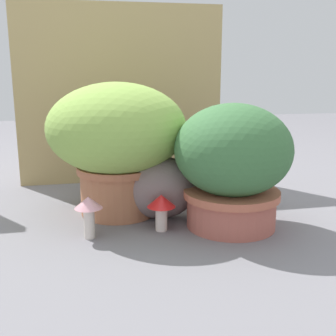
{
  "coord_description": "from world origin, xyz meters",
  "views": [
    {
      "loc": [
        -0.23,
        -1.39,
        0.51
      ],
      "look_at": [
        0.05,
        -0.01,
        0.18
      ],
      "focal_mm": 45.98,
      "sensor_mm": 36.0,
      "label": 1
    }
  ],
  "objects_px": {
    "leafy_planter": "(233,163)",
    "mushroom_ornament_pink": "(89,208)",
    "mushroom_ornament_red": "(161,205)",
    "cat": "(164,184)",
    "grass_planter": "(117,138)"
  },
  "relations": [
    {
      "from": "leafy_planter",
      "to": "mushroom_ornament_pink",
      "type": "xyz_separation_m",
      "value": [
        -0.46,
        -0.01,
        -0.12
      ]
    },
    {
      "from": "leafy_planter",
      "to": "mushroom_ornament_red",
      "type": "bearing_deg",
      "value": 178.49
    },
    {
      "from": "leafy_planter",
      "to": "mushroom_ornament_red",
      "type": "distance_m",
      "value": 0.27
    },
    {
      "from": "cat",
      "to": "mushroom_ornament_red",
      "type": "xyz_separation_m",
      "value": [
        -0.03,
        -0.12,
        -0.04
      ]
    },
    {
      "from": "grass_planter",
      "to": "cat",
      "type": "height_order",
      "value": "grass_planter"
    },
    {
      "from": "mushroom_ornament_red",
      "to": "grass_planter",
      "type": "bearing_deg",
      "value": 120.01
    },
    {
      "from": "mushroom_ornament_pink",
      "to": "leafy_planter",
      "type": "bearing_deg",
      "value": 1.23
    },
    {
      "from": "grass_planter",
      "to": "leafy_planter",
      "type": "height_order",
      "value": "grass_planter"
    },
    {
      "from": "grass_planter",
      "to": "leafy_planter",
      "type": "bearing_deg",
      "value": -30.91
    },
    {
      "from": "leafy_planter",
      "to": "cat",
      "type": "xyz_separation_m",
      "value": [
        -0.2,
        0.12,
        -0.09
      ]
    },
    {
      "from": "mushroom_ornament_pink",
      "to": "mushroom_ornament_red",
      "type": "distance_m",
      "value": 0.23
    },
    {
      "from": "leafy_planter",
      "to": "cat",
      "type": "bearing_deg",
      "value": 148.36
    },
    {
      "from": "grass_planter",
      "to": "mushroom_ornament_red",
      "type": "xyz_separation_m",
      "value": [
        0.12,
        -0.2,
        -0.19
      ]
    },
    {
      "from": "cat",
      "to": "mushroom_ornament_pink",
      "type": "relative_size",
      "value": 2.8
    },
    {
      "from": "cat",
      "to": "mushroom_ornament_pink",
      "type": "distance_m",
      "value": 0.29
    }
  ]
}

